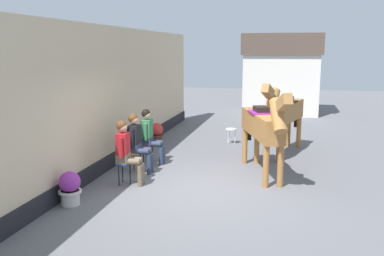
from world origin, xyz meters
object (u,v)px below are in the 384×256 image
Objects in this scene: saddled_horse_near at (263,126)px; flower_planter_farthest at (156,133)px; seated_visitor_far at (150,133)px; seated_visitor_near at (126,149)px; flower_planter_nearest at (70,188)px; seated_visitor_middle at (137,140)px; saddled_horse_far at (284,113)px; spare_stool_white at (231,131)px.

saddled_horse_near reaches higher than flower_planter_farthest.
seated_visitor_far is 0.48× the size of saddled_horse_near.
seated_visitor_near is 2.17× the size of flower_planter_nearest.
saddled_horse_far is at bearing 37.62° from seated_visitor_middle.
saddled_horse_far reaches higher than spare_stool_white.
seated_visitor_middle is 0.48× the size of saddled_horse_near.
saddled_horse_far reaches higher than seated_visitor_near.
seated_visitor_far is 3.27m from spare_stool_white.
flower_planter_nearest is at bearing -112.77° from seated_visitor_near.
flower_planter_farthest is 2.28m from spare_stool_white.
seated_visitor_middle is 0.48× the size of saddled_horse_far.
flower_planter_farthest is at bearing 90.05° from flower_planter_nearest.
spare_stool_white is at bearing 146.16° from saddled_horse_far.
spare_stool_white is (2.21, 5.90, 0.07)m from flower_planter_nearest.
seated_visitor_far is 2.17× the size of flower_planter_farthest.
saddled_horse_far reaches higher than seated_visitor_far.
seated_visitor_far is at bearing 171.32° from saddled_horse_near.
seated_visitor_near and seated_visitor_middle have the same top height.
flower_planter_farthest is (-0.53, 2.25, -0.44)m from seated_visitor_far.
flower_planter_nearest and flower_planter_farthest have the same top height.
seated_visitor_far reaches higher than spare_stool_white.
flower_planter_nearest is at bearing -89.95° from flower_planter_farthest.
seated_visitor_middle is 4.00m from spare_stool_white.
saddled_horse_near is at bearing 25.14° from seated_visitor_near.
spare_stool_white is at bearing 58.87° from seated_visitor_far.
saddled_horse_near reaches higher than seated_visitor_middle.
saddled_horse_far is (3.29, 2.54, 0.38)m from seated_visitor_middle.
saddled_horse_near is 0.99× the size of saddled_horse_far.
saddled_horse_far is at bearing 79.09° from saddled_horse_near.
flower_planter_nearest is (-0.48, -2.31, -0.44)m from seated_visitor_middle.
flower_planter_farthest is (-0.01, 5.37, 0.00)m from flower_planter_nearest.
seated_visitor_near reaches higher than spare_stool_white.
flower_planter_nearest is 1.39× the size of spare_stool_white.
seated_visitor_middle is at bearing -115.64° from spare_stool_white.
flower_planter_nearest is 1.00× the size of flower_planter_farthest.
flower_planter_farthest is at bearing 141.42° from saddled_horse_near.
saddled_horse_near is at bearing 7.41° from seated_visitor_middle.
saddled_horse_near reaches higher than seated_visitor_far.
seated_visitor_far is (-0.05, 1.74, 0.00)m from seated_visitor_near.
seated_visitor_far reaches higher than flower_planter_farthest.
seated_visitor_near is at bearing -154.86° from saddled_horse_near.
flower_planter_farthest reaches higher than spare_stool_white.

